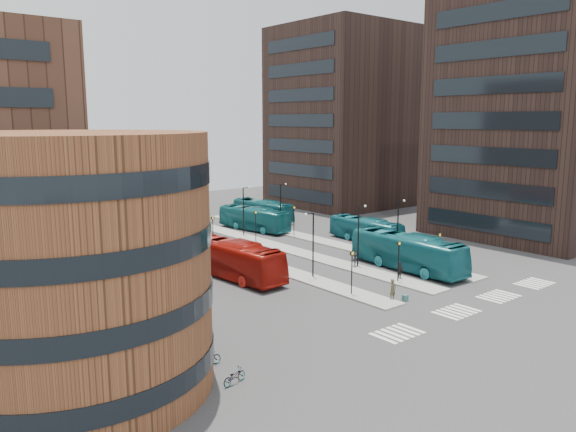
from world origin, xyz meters
TOP-DOWN VIEW (x-y plane):
  - ground at (0.00, 0.00)m, footprint 160.00×160.00m
  - island_left at (-4.00, 30.00)m, footprint 2.50×45.00m
  - island_mid at (2.00, 30.00)m, footprint 2.50×45.00m
  - island_right at (8.00, 30.00)m, footprint 2.50×45.00m
  - suitcase at (-2.08, 8.16)m, footprint 0.48×0.41m
  - red_bus at (-9.09, 23.09)m, footprint 3.82×12.87m
  - teal_bus_a at (5.82, 14.38)m, footprint 3.57×13.01m
  - teal_bus_b at (5.82, 40.28)m, footprint 4.25×11.51m
  - teal_bus_c at (12.09, 25.74)m, footprint 2.68×10.59m
  - teal_bus_d at (11.00, 45.23)m, footprint 3.33×11.15m
  - traveller at (-2.68, 8.97)m, footprint 0.67×0.45m
  - commuter_a at (-8.26, 19.77)m, footprint 1.09×0.95m
  - commuter_b at (2.49, 12.50)m, footprint 0.59×1.04m
  - commuter_c at (2.30, 18.17)m, footprint 1.08×1.17m
  - bicycle_near at (-21.00, 4.86)m, footprint 1.77×0.94m
  - bicycle_mid at (-21.00, 8.04)m, footprint 1.83×1.06m
  - bicycle_far at (-21.00, 7.84)m, footprint 1.86×0.88m
  - crosswalk_stripes at (1.75, 4.00)m, footprint 22.35×2.40m
  - round_building at (-28.00, 10.00)m, footprint 15.16×15.16m
  - tower_near at (31.98, 16.00)m, footprint 20.12×20.00m
  - tower_far at (31.98, 50.00)m, footprint 20.12×20.00m
  - sign_poles at (1.60, 23.00)m, footprint 12.45×22.12m
  - lamp_posts at (2.64, 28.00)m, footprint 14.04×20.24m
  - bare_trees at (2.67, 62.67)m, footprint 10.97×8.14m

SIDE VIEW (x-z plane):
  - ground at x=0.00m, z-range 0.00..0.00m
  - crosswalk_stripes at x=1.75m, z-range 0.00..0.01m
  - island_left at x=-4.00m, z-range 0.00..0.15m
  - island_mid at x=2.00m, z-range 0.00..0.15m
  - island_right at x=8.00m, z-range 0.00..0.15m
  - suitcase at x=-2.08m, z-range 0.00..0.53m
  - bicycle_near at x=-21.00m, z-range 0.00..0.88m
  - bicycle_far at x=-21.00m, z-range 0.00..0.94m
  - bicycle_mid at x=-21.00m, z-range 0.00..1.06m
  - commuter_c at x=2.30m, z-range 0.00..1.58m
  - commuter_b at x=2.49m, z-range 0.00..1.67m
  - traveller at x=-2.68m, z-range 0.00..1.79m
  - commuter_a at x=-8.26m, z-range 0.00..1.88m
  - teal_bus_c at x=12.09m, z-range 0.00..2.94m
  - teal_bus_d at x=11.00m, z-range 0.00..3.06m
  - teal_bus_b at x=5.82m, z-range 0.00..3.13m
  - red_bus at x=-9.09m, z-range 0.00..3.54m
  - teal_bus_a at x=5.82m, z-range 0.00..3.59m
  - sign_poles at x=1.60m, z-range 0.58..4.23m
  - bare_trees at x=2.67m, z-range -0.22..5.67m
  - lamp_posts at x=2.64m, z-range 0.52..6.64m
  - round_building at x=-28.00m, z-range -0.01..13.99m
  - tower_near at x=31.98m, z-range 0.00..30.00m
  - tower_far at x=31.98m, z-range 0.00..30.00m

